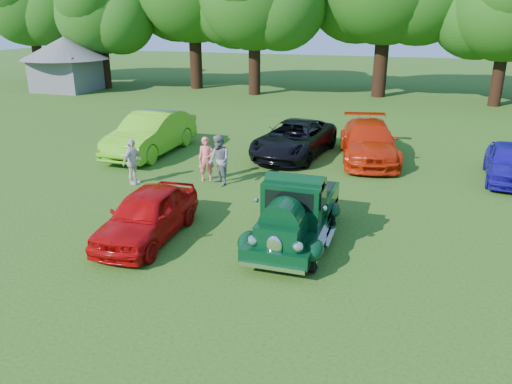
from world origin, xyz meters
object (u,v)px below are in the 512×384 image
(back_car_blue, at_px, (510,162))
(gazebo, at_px, (66,58))
(hero_pickup, at_px, (295,214))
(spectator_pink, at_px, (206,159))
(back_car_lime, at_px, (151,134))
(spectator_white, at_px, (132,162))
(red_convertible, at_px, (147,214))
(spectator_grey, at_px, (219,160))
(back_car_orange, at_px, (369,141))
(back_car_black, at_px, (294,139))

(back_car_blue, bearing_deg, gazebo, 158.43)
(hero_pickup, height_order, spectator_pink, hero_pickup)
(back_car_lime, xyz_separation_m, spectator_white, (1.31, -3.66, -0.06))
(back_car_blue, bearing_deg, red_convertible, -136.14)
(hero_pickup, height_order, spectator_white, hero_pickup)
(back_car_blue, height_order, spectator_pink, spectator_pink)
(spectator_grey, distance_m, spectator_white, 2.95)
(back_car_orange, bearing_deg, back_car_black, 175.36)
(hero_pickup, relative_size, spectator_white, 2.78)
(spectator_grey, relative_size, gazebo, 0.27)
(spectator_pink, bearing_deg, hero_pickup, -69.27)
(spectator_pink, bearing_deg, spectator_grey, -54.19)
(back_car_blue, relative_size, spectator_white, 2.45)
(back_car_orange, relative_size, spectator_grey, 2.98)
(hero_pickup, height_order, red_convertible, hero_pickup)
(spectator_white, relative_size, gazebo, 0.24)
(back_car_blue, xyz_separation_m, spectator_grey, (-9.40, -3.53, 0.21))
(spectator_pink, distance_m, spectator_white, 2.50)
(back_car_lime, bearing_deg, spectator_grey, -34.18)
(back_car_blue, bearing_deg, spectator_pink, -158.39)
(gazebo, bearing_deg, back_car_black, -31.67)
(hero_pickup, distance_m, back_car_lime, 9.96)
(hero_pickup, distance_m, back_car_black, 8.12)
(back_car_black, distance_m, spectator_grey, 4.63)
(back_car_lime, bearing_deg, gazebo, 136.77)
(back_car_blue, distance_m, spectator_white, 12.99)
(spectator_grey, xyz_separation_m, spectator_white, (-2.85, -0.79, -0.08))
(back_car_lime, height_order, back_car_black, back_car_lime)
(back_car_lime, height_order, back_car_orange, back_car_lime)
(hero_pickup, relative_size, red_convertible, 1.13)
(hero_pickup, height_order, back_car_black, hero_pickup)
(spectator_white, bearing_deg, back_car_black, -32.01)
(back_car_black, bearing_deg, back_car_orange, 13.23)
(hero_pickup, bearing_deg, back_car_orange, 83.00)
(back_car_black, xyz_separation_m, back_car_blue, (7.86, -0.84, -0.05))
(back_car_orange, bearing_deg, hero_pickup, -107.79)
(red_convertible, height_order, back_car_lime, back_car_lime)
(spectator_grey, xyz_separation_m, gazebo, (-18.90, 16.98, 1.54))
(back_car_blue, bearing_deg, spectator_white, -156.74)
(back_car_blue, height_order, gazebo, gazebo)
(spectator_pink, bearing_deg, back_car_lime, 118.33)
(back_car_blue, bearing_deg, hero_pickup, -126.24)
(back_car_blue, relative_size, spectator_pink, 2.48)
(spectator_grey, bearing_deg, gazebo, -179.80)
(back_car_black, bearing_deg, back_car_lime, -158.26)
(hero_pickup, xyz_separation_m, spectator_grey, (-3.47, 3.52, 0.13))
(red_convertible, relative_size, spectator_white, 2.46)
(spectator_pink, relative_size, gazebo, 0.24)
(back_car_lime, distance_m, back_car_black, 5.89)
(gazebo, bearing_deg, spectator_white, -47.89)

